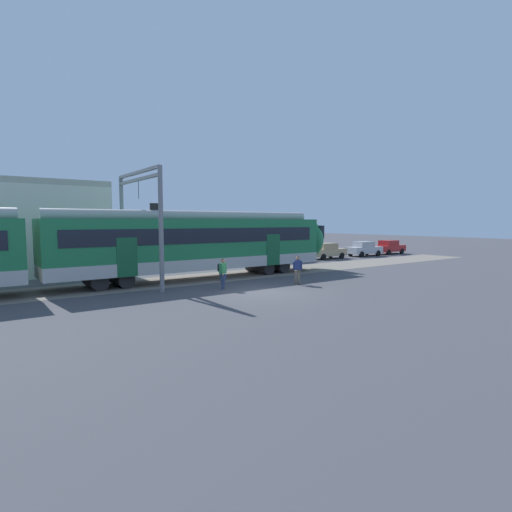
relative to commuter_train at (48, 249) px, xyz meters
name	(u,v)px	position (x,y,z in m)	size (l,w,h in m)	color
ground_plane	(260,292)	(8.88, -6.28, -2.25)	(160.00, 160.00, 0.00)	#424247
commuter_train	(48,249)	(0.00, 0.00, 0.00)	(38.05, 3.07, 4.73)	#B7B7B2
pedestrian_green	(223,271)	(7.80, -4.28, -1.26)	(0.53, 0.71, 1.67)	navy
pedestrian_navy	(298,268)	(12.21, -5.40, -1.29)	(0.67, 0.45, 1.67)	#6B6051
parked_car_grey	(291,253)	(20.58, 4.89, -1.47)	(4.01, 1.78, 1.54)	gray
parked_car_tan	(327,251)	(25.22, 4.94, -1.47)	(4.04, 1.83, 1.54)	tan
parked_car_silver	(364,249)	(30.66, 4.81, -1.47)	(4.09, 1.93, 1.54)	#B7BABF
parked_car_red	(389,247)	(35.22, 4.99, -1.47)	(4.02, 1.79, 1.54)	#B22323
catenary_gantry	(139,210)	(4.81, 0.00, 2.06)	(0.24, 6.64, 6.53)	gray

